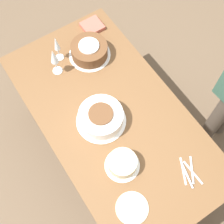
# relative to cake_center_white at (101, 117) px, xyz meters

# --- Properties ---
(ground_plane) EXTENTS (12.00, 12.00, 0.00)m
(ground_plane) POSITION_rel_cake_center_white_xyz_m (-0.01, -0.08, -0.82)
(ground_plane) COLOR brown
(dining_table) EXTENTS (1.65, 0.88, 0.77)m
(dining_table) POSITION_rel_cake_center_white_xyz_m (-0.01, -0.08, -0.16)
(dining_table) COLOR brown
(dining_table) RESTS_ON ground_plane
(cake_center_white) EXTENTS (0.33, 0.33, 0.11)m
(cake_center_white) POSITION_rel_cake_center_white_xyz_m (0.00, 0.00, 0.00)
(cake_center_white) COLOR white
(cake_center_white) RESTS_ON dining_table
(cake_front_chocolate) EXTENTS (0.30, 0.30, 0.11)m
(cake_front_chocolate) POSITION_rel_cake_center_white_xyz_m (0.48, -0.21, 0.00)
(cake_front_chocolate) COLOR white
(cake_front_chocolate) RESTS_ON dining_table
(cake_back_decorated) EXTENTS (0.21, 0.21, 0.09)m
(cake_back_decorated) POSITION_rel_cake_center_white_xyz_m (-0.32, 0.05, -0.01)
(cake_back_decorated) COLOR white
(cake_back_decorated) RESTS_ON dining_table
(wine_glass_near) EXTENTS (0.07, 0.07, 0.23)m
(wine_glass_near) POSITION_rel_cake_center_white_xyz_m (0.49, 0.05, 0.11)
(wine_glass_near) COLOR silver
(wine_glass_near) RESTS_ON dining_table
(wine_glass_far) EXTENTS (0.06, 0.06, 0.22)m
(wine_glass_far) POSITION_rel_cake_center_white_xyz_m (0.58, -0.02, 0.09)
(wine_glass_far) COLOR silver
(wine_glass_far) RESTS_ON dining_table
(dessert_plate_left) EXTENTS (0.19, 0.19, 0.01)m
(dessert_plate_left) POSITION_rel_cake_center_white_xyz_m (-0.56, 0.15, -0.05)
(dessert_plate_left) COLOR beige
(dessert_plate_left) RESTS_ON dining_table
(fork_pile) EXTENTS (0.20, 0.14, 0.01)m
(fork_pile) POSITION_rel_cake_center_white_xyz_m (-0.58, -0.26, -0.05)
(fork_pile) COLOR silver
(fork_pile) RESTS_ON dining_table
(napkin_stack) EXTENTS (0.14, 0.15, 0.03)m
(napkin_stack) POSITION_rel_cake_center_white_xyz_m (0.69, -0.36, -0.04)
(napkin_stack) COLOR #B75B4C
(napkin_stack) RESTS_ON dining_table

